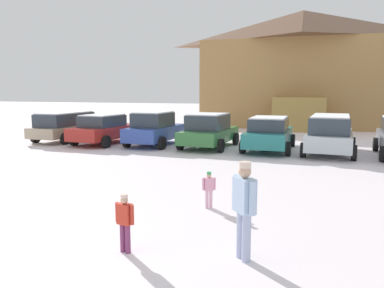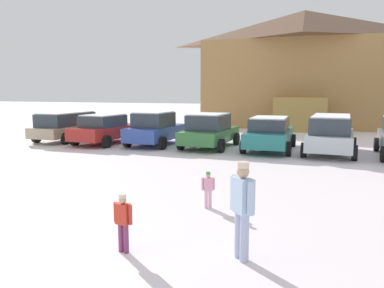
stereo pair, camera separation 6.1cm
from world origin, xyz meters
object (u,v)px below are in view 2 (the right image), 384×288
(parked_red_sedan, at_px, (105,129))
(parked_green_coupe, at_px, (210,131))
(parked_silver_wagon, at_px, (331,133))
(ski_lodge, at_px, (303,68))
(skier_child_in_pink_snowsuit, at_px, (208,188))
(skier_adult_in_blue_parka, at_px, (242,205))
(skier_child_in_red_jacket, at_px, (123,220))
(parked_blue_hatchback, at_px, (155,129))
(parked_teal_hatchback, at_px, (270,133))
(parked_beige_suv, at_px, (67,125))

(parked_red_sedan, xyz_separation_m, parked_green_coupe, (5.72, 0.44, 0.05))
(parked_red_sedan, bearing_deg, parked_silver_wagon, 1.52)
(ski_lodge, height_order, parked_red_sedan, ski_lodge)
(skier_child_in_pink_snowsuit, bearing_deg, parked_green_coupe, 105.67)
(skier_child_in_pink_snowsuit, height_order, skier_adult_in_blue_parka, skier_adult_in_blue_parka)
(ski_lodge, bearing_deg, skier_adult_in_blue_parka, -89.61)
(skier_child_in_red_jacket, relative_size, skier_adult_in_blue_parka, 0.63)
(parked_blue_hatchback, height_order, parked_teal_hatchback, parked_blue_hatchback)
(parked_beige_suv, bearing_deg, skier_adult_in_blue_parka, -44.05)
(parked_beige_suv, height_order, parked_teal_hatchback, parked_beige_suv)
(parked_green_coupe, bearing_deg, parked_red_sedan, -175.56)
(parked_blue_hatchback, bearing_deg, parked_green_coupe, 2.42)
(parked_red_sedan, xyz_separation_m, skier_adult_in_blue_parka, (9.70, -11.59, 0.13))
(parked_red_sedan, height_order, parked_silver_wagon, parked_silver_wagon)
(parked_blue_hatchback, bearing_deg, parked_beige_suv, 178.32)
(ski_lodge, bearing_deg, skier_child_in_red_jacket, -93.91)
(parked_silver_wagon, relative_size, skier_child_in_red_jacket, 4.50)
(parked_beige_suv, relative_size, parked_green_coupe, 1.04)
(parked_beige_suv, bearing_deg, skier_child_in_pink_snowsuit, -40.56)
(parked_red_sedan, bearing_deg, parked_blue_hatchback, 6.55)
(parked_blue_hatchback, distance_m, skier_adult_in_blue_parka, 13.77)
(parked_teal_hatchback, distance_m, skier_adult_in_blue_parka, 12.17)
(parked_silver_wagon, bearing_deg, skier_adult_in_blue_parka, -98.24)
(parked_green_coupe, distance_m, parked_silver_wagon, 5.70)
(parked_green_coupe, relative_size, skier_child_in_red_jacket, 4.27)
(parked_red_sedan, height_order, skier_adult_in_blue_parka, skier_adult_in_blue_parka)
(parked_blue_hatchback, distance_m, skier_child_in_pink_snowsuit, 10.95)
(parked_beige_suv, distance_m, parked_red_sedan, 2.83)
(parked_teal_hatchback, relative_size, parked_silver_wagon, 1.01)
(ski_lodge, relative_size, skier_adult_in_blue_parka, 9.54)
(parked_beige_suv, distance_m, parked_silver_wagon, 14.21)
(skier_child_in_pink_snowsuit, relative_size, skier_adult_in_blue_parka, 0.53)
(parked_beige_suv, distance_m, parked_blue_hatchback, 5.58)
(parked_red_sedan, bearing_deg, parked_beige_suv, 170.13)
(parked_beige_suv, bearing_deg, parked_green_coupe, -0.27)
(parked_blue_hatchback, bearing_deg, skier_child_in_red_jacket, -68.30)
(parked_blue_hatchback, xyz_separation_m, skier_adult_in_blue_parka, (6.90, -11.91, 0.07))
(parked_beige_suv, relative_size, parked_blue_hatchback, 1.13)
(parked_red_sedan, distance_m, parked_green_coupe, 5.74)
(parked_blue_hatchback, relative_size, parked_green_coupe, 0.92)
(ski_lodge, relative_size, parked_silver_wagon, 3.38)
(ski_lodge, bearing_deg, parked_blue_hatchback, -114.84)
(parked_red_sedan, relative_size, parked_teal_hatchback, 0.92)
(ski_lodge, height_order, skier_child_in_red_jacket, ski_lodge)
(parked_beige_suv, distance_m, skier_child_in_pink_snowsuit, 14.72)
(parked_teal_hatchback, bearing_deg, skier_child_in_pink_snowsuit, -91.76)
(parked_silver_wagon, bearing_deg, parked_beige_suv, 179.26)
(skier_adult_in_blue_parka, bearing_deg, parked_beige_suv, 135.95)
(parked_red_sedan, xyz_separation_m, skier_child_in_pink_snowsuit, (8.39, -9.08, -0.31))
(parked_blue_hatchback, bearing_deg, parked_teal_hatchback, 2.12)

